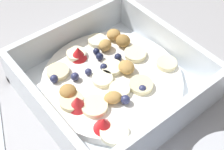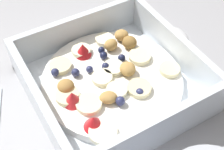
{
  "view_description": "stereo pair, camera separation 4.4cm",
  "coord_description": "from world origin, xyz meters",
  "views": [
    {
      "loc": [
        0.17,
        0.24,
        0.36
      ],
      "look_at": [
        -0.01,
        0.01,
        0.03
      ],
      "focal_mm": 51.03,
      "sensor_mm": 36.0,
      "label": 1
    },
    {
      "loc": [
        0.13,
        0.27,
        0.36
      ],
      "look_at": [
        -0.01,
        0.01,
        0.03
      ],
      "focal_mm": 51.03,
      "sensor_mm": 36.0,
      "label": 2
    }
  ],
  "objects": [
    {
      "name": "ground_plane",
      "position": [
        0.0,
        0.0,
        0.0
      ],
      "size": [
        2.4,
        2.4,
        0.0
      ],
      "primitive_type": "plane",
      "color": "#9E9EA3"
    },
    {
      "name": "fruit_bowl",
      "position": [
        -0.01,
        0.01,
        0.02
      ],
      "size": [
        0.22,
        0.22,
        0.06
      ],
      "color": "white",
      "rests_on": "ground"
    },
    {
      "name": "spoon",
      "position": [
        -0.17,
        -0.06,
        0.0
      ],
      "size": [
        0.04,
        0.17,
        0.01
      ],
      "color": "silver",
      "rests_on": "ground"
    }
  ]
}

